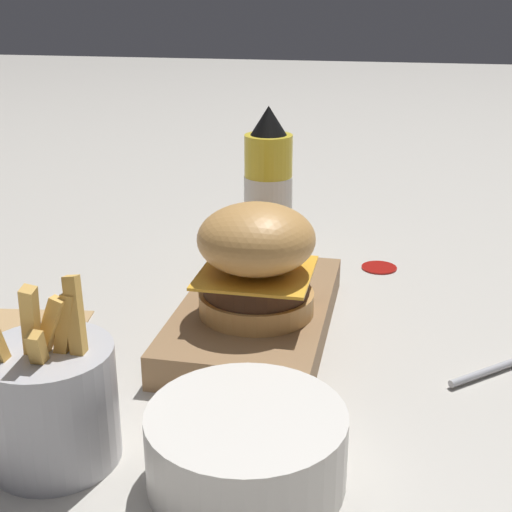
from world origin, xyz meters
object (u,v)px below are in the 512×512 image
(serving_board, at_px, (256,316))
(ketchup_bottle, at_px, (268,195))
(side_bowl, at_px, (246,445))
(burger, at_px, (256,259))
(fries_basket, at_px, (52,402))

(serving_board, height_order, ketchup_bottle, ketchup_bottle)
(serving_board, distance_m, side_bowl, 0.25)
(serving_board, distance_m, ketchup_bottle, 0.21)
(burger, bearing_deg, side_bowl, -170.25)
(ketchup_bottle, bearing_deg, fries_basket, 169.62)
(burger, xyz_separation_m, side_bowl, (-0.22, -0.04, -0.06))
(burger, relative_size, ketchup_bottle, 0.56)
(fries_basket, height_order, side_bowl, fries_basket)
(serving_board, xyz_separation_m, fries_basket, (-0.24, 0.11, 0.03))
(serving_board, relative_size, side_bowl, 1.92)
(ketchup_bottle, xyz_separation_m, side_bowl, (-0.44, -0.07, -0.06))
(fries_basket, relative_size, side_bowl, 1.03)
(burger, bearing_deg, ketchup_bottle, 7.81)
(side_bowl, bearing_deg, serving_board, 10.03)
(fries_basket, distance_m, side_bowl, 0.15)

